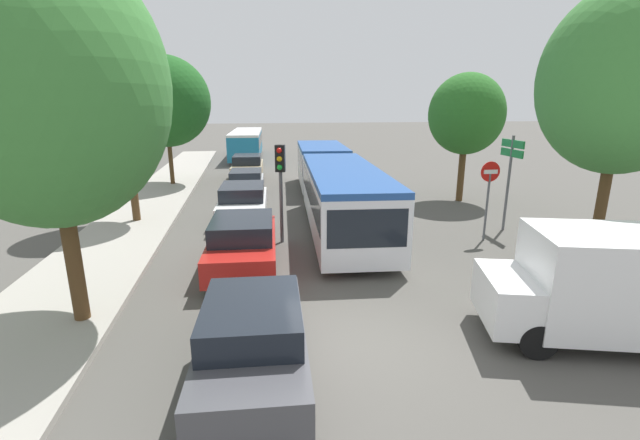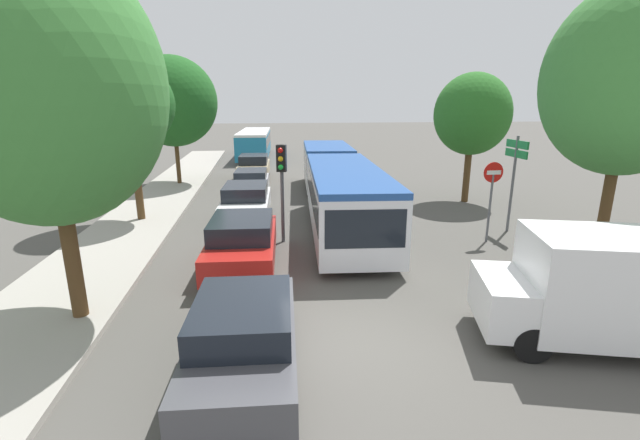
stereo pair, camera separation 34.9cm
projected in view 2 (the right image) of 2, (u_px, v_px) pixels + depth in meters
name	position (u px, v px, depth m)	size (l,w,h in m)	color
ground_plane	(346.00, 343.00, 8.74)	(200.00, 200.00, 0.00)	#4F4C47
kerb_strip_left	(166.00, 194.00, 22.85)	(3.20, 41.46, 0.14)	#9E998E
articulated_bus	(336.00, 179.00, 19.29)	(3.79, 16.73, 2.46)	silver
city_bus_rear	(255.00, 142.00, 38.16)	(3.08, 11.17, 2.38)	teal
queued_car_graphite	(244.00, 336.00, 7.58)	(2.04, 4.33, 1.47)	#47474C
queued_car_red	(243.00, 242.00, 12.63)	(2.14, 4.54, 1.54)	#B21E19
queued_car_white	(246.00, 202.00, 17.74)	(2.12, 4.50, 1.53)	white
queued_car_silver	(251.00, 183.00, 22.42)	(1.93, 4.10, 1.39)	#B7BABF
queued_car_tan	(254.00, 166.00, 27.66)	(2.14, 4.54, 1.54)	tan
white_van	(623.00, 288.00, 8.40)	(5.34, 3.22, 2.31)	white
traffic_light	(282.00, 172.00, 14.48)	(0.37, 0.39, 3.40)	#56595E
no_entry_sign	(492.00, 190.00, 14.68)	(0.70, 0.08, 2.82)	#56595E
direction_sign_post	(515.00, 165.00, 15.75)	(0.10, 1.40, 3.60)	#56595E
tree_left_near	(49.00, 94.00, 8.36)	(4.64, 4.64, 7.85)	#51381E
tree_left_mid	(131.00, 106.00, 16.45)	(3.43, 3.43, 6.40)	#51381E
tree_left_far	(173.00, 102.00, 24.31)	(5.01, 5.01, 7.36)	#51381E
tree_right_near	(629.00, 80.00, 11.69)	(4.49, 4.49, 7.99)	#51381E
tree_right_mid	(471.00, 116.00, 20.36)	(3.58, 3.58, 6.16)	#51381E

